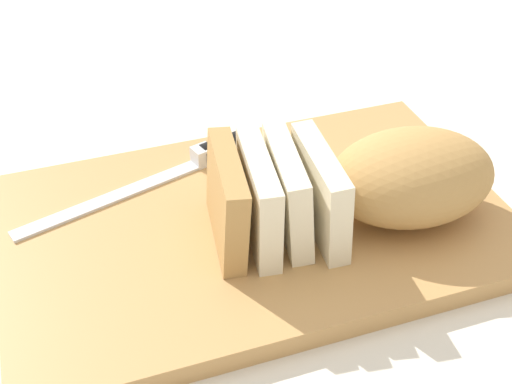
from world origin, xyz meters
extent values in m
plane|color=silver|center=(0.00, 0.00, 0.00)|extent=(3.00, 3.00, 0.00)
cube|color=tan|center=(0.00, 0.00, 0.01)|extent=(0.49, 0.32, 0.02)
ellipsoid|color=tan|center=(-0.14, 0.05, 0.06)|extent=(0.17, 0.13, 0.09)
cube|color=beige|center=(-0.05, 0.04, 0.06)|extent=(0.04, 0.11, 0.09)
cube|color=beige|center=(-0.02, 0.02, 0.06)|extent=(0.05, 0.11, 0.09)
cube|color=beige|center=(0.01, 0.03, 0.06)|extent=(0.04, 0.11, 0.09)
cube|color=tan|center=(0.03, 0.02, 0.06)|extent=(0.04, 0.11, 0.09)
cube|color=silver|center=(0.12, -0.08, 0.02)|extent=(0.21, 0.07, 0.00)
cylinder|color=black|center=(-0.01, -0.11, 0.03)|extent=(0.06, 0.03, 0.02)
cube|color=silver|center=(0.02, -0.10, 0.03)|extent=(0.02, 0.02, 0.02)
sphere|color=tan|center=(-0.02, 0.03, 0.02)|extent=(0.01, 0.01, 0.01)
sphere|color=tan|center=(-0.05, -0.03, 0.02)|extent=(0.01, 0.01, 0.01)
camera|label=1|loc=(0.18, 0.47, 0.44)|focal=47.59mm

